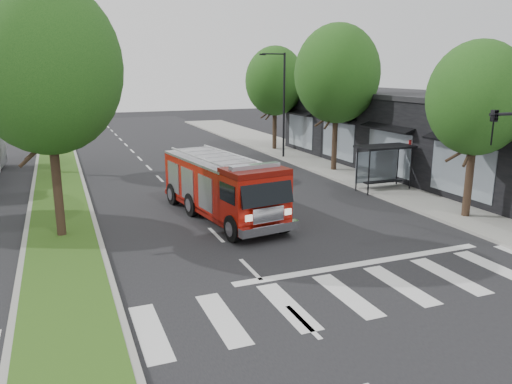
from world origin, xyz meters
TOP-DOWN VIEW (x-y plane):
  - ground at (0.00, 0.00)m, footprint 140.00×140.00m
  - sidewalk_right at (12.50, 10.00)m, footprint 5.00×80.00m
  - median at (-6.00, 18.00)m, footprint 3.00×50.00m
  - storefront_row at (17.00, 10.00)m, footprint 8.00×30.00m
  - bus_shelter at (11.20, 8.15)m, footprint 3.20×1.60m
  - tree_right_near at (11.50, 2.00)m, footprint 4.40×4.40m
  - tree_right_mid at (11.50, 14.00)m, footprint 5.60×5.60m
  - tree_right_far at (11.50, 24.00)m, footprint 5.00×5.00m
  - tree_median_near at (-6.00, 6.00)m, footprint 5.80×5.80m
  - tree_median_far at (-6.00, 20.00)m, footprint 5.60×5.60m
  - streetlight_right_far at (10.35, 20.00)m, footprint 2.11×0.20m
  - fire_engine at (1.08, 6.43)m, footprint 3.80×8.98m

SIDE VIEW (x-z plane):
  - ground at x=0.00m, z-range 0.00..0.00m
  - sidewalk_right at x=12.50m, z-range 0.00..0.15m
  - median at x=-6.00m, z-range 0.00..0.16m
  - fire_engine at x=1.08m, z-range -0.06..2.96m
  - bus_shelter at x=11.20m, z-range 0.73..3.34m
  - storefront_row at x=17.00m, z-range 0.00..5.00m
  - streetlight_right_far at x=10.35m, z-range 0.48..8.48m
  - tree_right_near at x=11.50m, z-range 1.48..9.53m
  - tree_right_far at x=11.50m, z-range 1.47..10.20m
  - tree_right_mid at x=11.50m, z-range 1.63..11.35m
  - tree_median_far at x=-6.00m, z-range 1.63..11.35m
  - tree_median_near at x=-6.00m, z-range 1.73..11.89m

